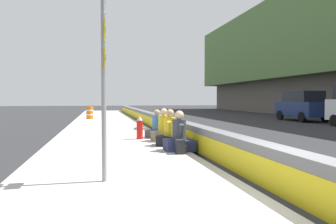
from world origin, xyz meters
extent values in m
plane|color=#2B2B2D|center=(0.00, 0.00, 0.00)|extent=(160.00, 160.00, 0.00)
cube|color=#B5B2A8|center=(0.00, 2.65, 0.07)|extent=(80.00, 4.40, 0.14)
cube|color=slate|center=(0.00, 0.00, 0.42)|extent=(76.00, 0.44, 0.85)
cube|color=gold|center=(0.00, 0.23, 0.38)|extent=(74.48, 0.01, 0.54)
cylinder|color=gray|center=(1.50, 2.98, 1.94)|extent=(0.09, 0.09, 3.60)
cube|color=white|center=(1.50, 2.96, 3.44)|extent=(0.44, 0.02, 0.36)
cube|color=#1956AD|center=(1.50, 2.95, 3.44)|extent=(0.30, 0.01, 0.10)
cube|color=yellow|center=(1.50, 2.96, 2.94)|extent=(0.44, 0.02, 0.36)
cube|color=black|center=(1.50, 2.95, 2.94)|extent=(0.30, 0.01, 0.10)
cube|color=yellow|center=(1.50, 2.96, 2.44)|extent=(0.44, 0.02, 0.36)
cube|color=black|center=(1.50, 2.95, 2.44)|extent=(0.30, 0.01, 0.10)
cylinder|color=red|center=(7.95, 1.54, 0.50)|extent=(0.24, 0.24, 0.72)
cone|color=gray|center=(7.95, 1.54, 0.94)|extent=(0.26, 0.26, 0.16)
cylinder|color=gray|center=(7.95, 1.37, 0.54)|extent=(0.10, 0.12, 0.10)
cylinder|color=gray|center=(7.95, 1.71, 0.54)|extent=(0.10, 0.12, 0.10)
cube|color=#23284C|center=(4.83, 0.72, 0.30)|extent=(0.73, 0.86, 0.32)
cylinder|color=#333842|center=(4.83, 0.72, 0.77)|extent=(0.41, 0.41, 0.61)
sphere|color=beige|center=(4.83, 0.72, 1.21)|extent=(0.27, 0.27, 0.27)
cylinder|color=#333842|center=(5.05, 0.72, 0.71)|extent=(0.31, 0.14, 0.54)
cylinder|color=#333842|center=(4.60, 0.72, 0.71)|extent=(0.31, 0.14, 0.54)
cube|color=black|center=(5.99, 0.76, 0.30)|extent=(0.96, 1.05, 0.32)
cylinder|color=gold|center=(5.99, 0.76, 0.77)|extent=(0.41, 0.41, 0.61)
sphere|color=tan|center=(5.99, 0.76, 1.21)|extent=(0.27, 0.27, 0.27)
cylinder|color=gold|center=(6.20, 0.69, 0.71)|extent=(0.34, 0.23, 0.54)
cylinder|color=gold|center=(5.77, 0.83, 0.71)|extent=(0.34, 0.23, 0.54)
cube|color=#706651|center=(7.17, 0.74, 0.30)|extent=(0.75, 0.88, 0.32)
cylinder|color=gold|center=(7.17, 0.74, 0.77)|extent=(0.41, 0.41, 0.61)
sphere|color=beige|center=(7.17, 0.74, 1.21)|extent=(0.27, 0.27, 0.27)
cylinder|color=gold|center=(7.40, 0.74, 0.71)|extent=(0.32, 0.15, 0.54)
cylinder|color=gold|center=(6.95, 0.73, 0.71)|extent=(0.32, 0.15, 0.54)
cube|color=#424247|center=(8.31, 0.80, 0.29)|extent=(0.85, 0.94, 0.30)
cylinder|color=#427FB7|center=(8.31, 0.80, 0.73)|extent=(0.39, 0.39, 0.57)
sphere|color=tan|center=(8.31, 0.80, 1.14)|extent=(0.25, 0.25, 0.25)
cylinder|color=#427FB7|center=(8.52, 0.85, 0.67)|extent=(0.32, 0.20, 0.50)
cylinder|color=#427FB7|center=(8.10, 0.75, 0.67)|extent=(0.32, 0.20, 0.50)
cube|color=#232328|center=(4.26, 0.84, 0.34)|extent=(0.32, 0.22, 0.40)
cube|color=#232328|center=(4.26, 0.70, 0.28)|extent=(0.22, 0.06, 0.20)
cylinder|color=orange|center=(21.58, 3.78, 0.61)|extent=(0.52, 0.52, 0.95)
cylinder|color=white|center=(21.58, 3.78, 0.80)|extent=(0.54, 0.54, 0.10)
cylinder|color=white|center=(21.58, 3.78, 0.47)|extent=(0.54, 0.54, 0.10)
cylinder|color=black|center=(13.16, -11.18, 0.36)|extent=(0.72, 0.23, 0.72)
cube|color=navy|center=(17.98, -12.10, 0.93)|extent=(4.85, 2.05, 1.10)
cube|color=black|center=(17.88, -12.09, 1.88)|extent=(3.15, 1.81, 0.80)
cylinder|color=black|center=(19.54, -11.22, 0.38)|extent=(0.77, 0.24, 0.76)
cylinder|color=black|center=(19.49, -13.06, 0.38)|extent=(0.77, 0.24, 0.76)
cylinder|color=black|center=(16.47, -11.13, 0.38)|extent=(0.77, 0.24, 0.76)
cylinder|color=black|center=(16.42, -12.97, 0.38)|extent=(0.77, 0.24, 0.76)
camera|label=1|loc=(-4.82, 3.07, 1.69)|focal=35.60mm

